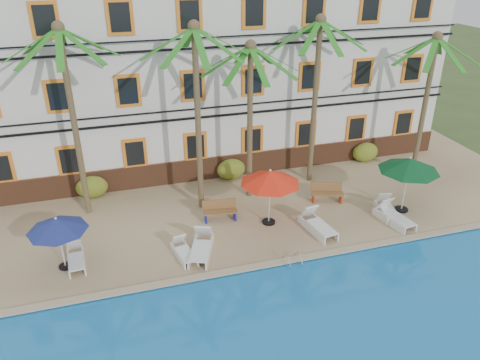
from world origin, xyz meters
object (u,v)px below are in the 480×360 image
object	(u,v)px
pool_ladder	(293,262)
palm_c	(250,100)
lounger_b	(184,251)
lounger_a	(76,258)
umbrella_green	(409,165)
lounger_c	(201,247)
lounger_f	(387,209)
palm_b	(197,95)
lounger_e	(394,216)
palm_e	(428,86)
lounger_d	(317,224)
bench_left	(220,210)
umbrella_red	(270,177)
palm_d	(316,79)
palm_a	(70,98)
umbrella_blue	(57,225)
bench_right	(327,192)

from	to	relation	value
pool_ladder	palm_c	bearing A→B (deg)	89.78
lounger_b	lounger_a	bearing A→B (deg)	169.93
umbrella_green	lounger_c	xyz separation A→B (m)	(-9.57, -0.68, -1.99)
lounger_f	palm_b	bearing A→B (deg)	158.50
lounger_b	lounger_e	world-z (taller)	lounger_e
palm_e	lounger_c	distance (m)	13.64
lounger_d	bench_left	size ratio (longest dim) A/B	1.38
umbrella_red	lounger_e	xyz separation A→B (m)	(5.27, -1.54, -1.92)
palm_d	umbrella_green	distance (m)	5.80
palm_b	lounger_b	bearing A→B (deg)	-112.47
umbrella_red	lounger_c	world-z (taller)	umbrella_red
umbrella_red	umbrella_green	bearing A→B (deg)	-6.74
umbrella_green	lounger_d	size ratio (longest dim) A/B	1.27
palm_a	palm_c	distance (m)	7.57
palm_c	umbrella_green	size ratio (longest dim) A/B	2.74
palm_b	umbrella_blue	world-z (taller)	palm_b
umbrella_red	lounger_f	bearing A→B (deg)	-9.05
lounger_c	palm_c	bearing A→B (deg)	51.24
lounger_a	pool_ladder	world-z (taller)	lounger_a
lounger_c	palm_d	bearing A→B (deg)	35.35
lounger_d	lounger_e	world-z (taller)	lounger_d
lounger_e	bench_left	size ratio (longest dim) A/B	1.36
umbrella_green	lounger_e	bearing A→B (deg)	-140.26
umbrella_red	bench_right	xyz separation A→B (m)	(3.33, 1.07, -1.75)
umbrella_blue	lounger_c	world-z (taller)	umbrella_blue
lounger_e	lounger_f	bearing A→B (deg)	81.49
lounger_a	pool_ladder	distance (m)	8.32
lounger_d	umbrella_blue	bearing A→B (deg)	177.74
lounger_d	bench_right	size ratio (longest dim) A/B	1.35
lounger_b	pool_ladder	world-z (taller)	lounger_b
palm_b	lounger_a	distance (m)	8.08
palm_b	lounger_c	size ratio (longest dim) A/B	3.80
palm_c	palm_e	distance (m)	9.04
palm_a	lounger_a	distance (m)	6.45
umbrella_blue	umbrella_red	bearing A→B (deg)	5.31
lounger_b	lounger_f	world-z (taller)	lounger_f
pool_ladder	lounger_f	bearing A→B (deg)	21.19
palm_e	lounger_d	size ratio (longest dim) A/B	3.46
lounger_d	palm_a	bearing A→B (deg)	154.74
palm_b	pool_ladder	xyz separation A→B (m)	(2.45, -5.22, -5.35)
umbrella_green	pool_ladder	size ratio (longest dim) A/B	3.64
palm_d	pool_ladder	size ratio (longest dim) A/B	11.07
umbrella_green	lounger_a	world-z (taller)	umbrella_green
lounger_e	bench_left	bearing A→B (deg)	161.44
pool_ladder	bench_right	bearing A→B (deg)	49.87
umbrella_green	bench_right	world-z (taller)	umbrella_green
umbrella_green	lounger_e	size ratio (longest dim) A/B	1.29
palm_e	lounger_a	size ratio (longest dim) A/B	4.30
palm_e	lounger_b	distance (m)	14.30
umbrella_blue	lounger_d	xyz separation A→B (m)	(10.24, -0.40, -1.57)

